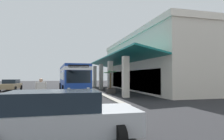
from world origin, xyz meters
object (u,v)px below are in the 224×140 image
at_px(transit_bus, 73,77).
at_px(parked_sedan_silver, 59,116).
at_px(potted_palm, 110,88).
at_px(pedestrian, 41,90).
at_px(parked_sedan_tan, 11,85).

distance_m(transit_bus, parked_sedan_silver, 18.01).
xyz_separation_m(parked_sedan_silver, potted_palm, (-14.95, 5.22, -0.18)).
height_order(transit_bus, pedestrian, transit_bus).
bearing_deg(transit_bus, parked_sedan_silver, -3.96).
height_order(transit_bus, potted_palm, transit_bus).
relative_size(transit_bus, parked_sedan_silver, 2.55).
relative_size(pedestrian, potted_palm, 0.69).
height_order(transit_bus, parked_sedan_tan, transit_bus).
xyz_separation_m(parked_sedan_tan, potted_palm, (7.15, 11.70, -0.18)).
xyz_separation_m(parked_sedan_tan, pedestrian, (14.62, 5.21, 0.24)).
distance_m(parked_sedan_silver, parked_sedan_tan, 23.04).
height_order(parked_sedan_silver, parked_sedan_tan, same).
relative_size(transit_bus, parked_sedan_tan, 2.54).
height_order(transit_bus, parked_sedan_silver, transit_bus).
bearing_deg(parked_sedan_silver, parked_sedan_tan, -163.65).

